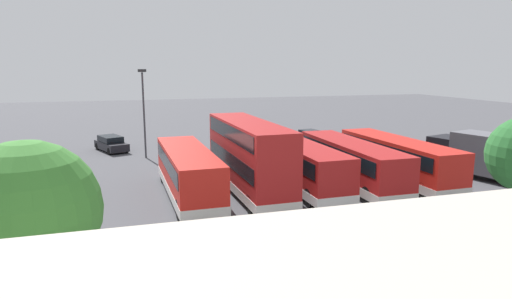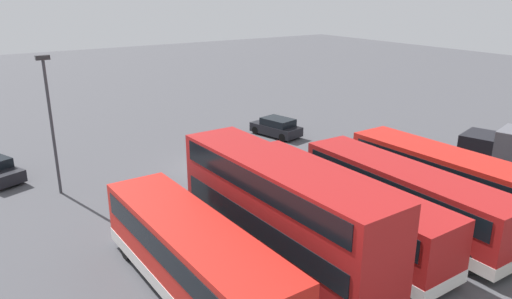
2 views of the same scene
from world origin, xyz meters
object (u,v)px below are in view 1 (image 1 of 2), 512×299
at_px(bus_single_deck_third, 297,162).
at_px(car_hatchback_silver, 111,144).
at_px(bus_single_deck_second, 351,162).
at_px(bus_double_decker_fourth, 249,155).
at_px(box_truck_blue, 483,154).
at_px(car_small_green, 311,137).
at_px(bus_single_deck_near_end, 397,158).
at_px(bus_single_deck_fifth, 188,171).
at_px(lamp_post_tall, 144,106).

xyz_separation_m(bus_single_deck_third, car_hatchback_silver, (12.23, -16.56, -0.92)).
distance_m(bus_single_deck_second, bus_double_decker_fourth, 7.11).
xyz_separation_m(bus_single_deck_second, box_truck_blue, (-10.16, 0.81, 0.08)).
distance_m(bus_single_deck_second, bus_single_deck_third, 3.63).
bearing_deg(car_small_green, car_hatchback_silver, -5.53).
bearing_deg(bus_double_decker_fourth, bus_single_deck_near_end, 178.85).
relative_size(bus_single_deck_fifth, car_hatchback_silver, 2.28).
xyz_separation_m(bus_double_decker_fourth, lamp_post_tall, (5.72, -12.98, 2.07)).
distance_m(car_hatchback_silver, car_small_green, 19.75).
bearing_deg(box_truck_blue, car_hatchback_silver, -35.26).
relative_size(bus_single_deck_third, bus_single_deck_fifth, 1.10).
distance_m(car_hatchback_silver, lamp_post_tall, 6.41).
relative_size(bus_single_deck_near_end, bus_double_decker_fourth, 1.02).
height_order(box_truck_blue, car_hatchback_silver, box_truck_blue).
bearing_deg(bus_single_deck_fifth, bus_single_deck_second, 177.51).
height_order(bus_single_deck_near_end, bus_single_deck_second, same).
bearing_deg(bus_single_deck_third, car_small_green, -116.85).
relative_size(bus_single_deck_near_end, car_small_green, 2.63).
bearing_deg(car_small_green, bus_single_deck_near_end, 89.00).
xyz_separation_m(car_hatchback_silver, car_small_green, (-19.65, 1.90, -0.00)).
bearing_deg(bus_single_deck_fifth, car_hatchback_silver, -74.05).
distance_m(bus_single_deck_third, car_hatchback_silver, 20.61).
bearing_deg(bus_single_deck_second, car_hatchback_silver, -48.04).
bearing_deg(bus_single_deck_second, bus_single_deck_fifth, -2.49).
relative_size(bus_single_deck_third, box_truck_blue, 1.52).
height_order(bus_single_deck_third, car_small_green, bus_single_deck_third).
bearing_deg(bus_single_deck_third, box_truck_blue, 172.69).
height_order(bus_single_deck_second, bus_single_deck_fifth, same).
bearing_deg(box_truck_blue, bus_single_deck_third, -7.31).
xyz_separation_m(bus_single_deck_fifth, car_hatchback_silver, (4.87, -17.03, -0.92)).
bearing_deg(bus_single_deck_fifth, lamp_post_tall, -81.53).
height_order(bus_double_decker_fourth, car_small_green, bus_double_decker_fourth).
height_order(bus_single_deck_third, lamp_post_tall, lamp_post_tall).
relative_size(bus_double_decker_fourth, car_hatchback_silver, 2.33).
bearing_deg(car_hatchback_silver, bus_single_deck_third, 126.45).
xyz_separation_m(bus_single_deck_near_end, bus_single_deck_third, (7.15, -0.85, 0.00)).
xyz_separation_m(bus_single_deck_third, box_truck_blue, (-13.67, 1.75, 0.08)).
relative_size(bus_single_deck_near_end, box_truck_blue, 1.44).
bearing_deg(bus_single_deck_second, bus_single_deck_near_end, -178.48).
xyz_separation_m(bus_single_deck_second, bus_single_deck_fifth, (10.87, -0.47, -0.00)).
height_order(bus_single_deck_near_end, bus_double_decker_fourth, bus_double_decker_fourth).
height_order(car_small_green, lamp_post_tall, lamp_post_tall).
xyz_separation_m(bus_single_deck_second, bus_double_decker_fourth, (7.05, -0.31, 0.83)).
relative_size(car_small_green, lamp_post_tall, 0.56).
xyz_separation_m(bus_single_deck_near_end, car_hatchback_silver, (19.38, -17.41, -0.92)).
distance_m(bus_single_deck_second, car_hatchback_silver, 23.56).
height_order(bus_single_deck_fifth, lamp_post_tall, lamp_post_tall).
distance_m(bus_single_deck_fifth, box_truck_blue, 21.07).
xyz_separation_m(bus_single_deck_second, car_hatchback_silver, (15.74, -17.51, -0.92)).
distance_m(bus_single_deck_near_end, car_hatchback_silver, 26.07).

